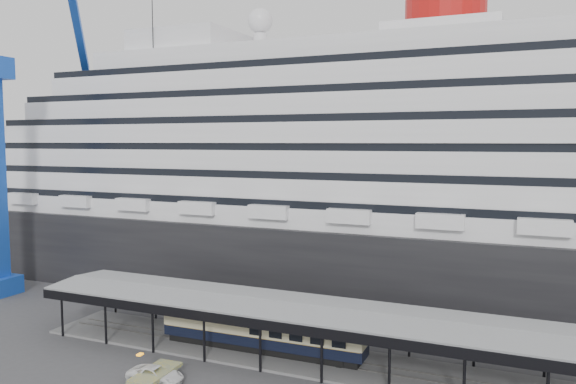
{
  "coord_description": "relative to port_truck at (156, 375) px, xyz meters",
  "views": [
    {
      "loc": [
        18.45,
        -42.32,
        20.39
      ],
      "look_at": [
        -3.27,
        8.0,
        15.44
      ],
      "focal_mm": 35.0,
      "sensor_mm": 36.0,
      "label": 1
    }
  ],
  "objects": [
    {
      "name": "cruise_ship",
      "position": [
        10.08,
        36.65,
        17.67
      ],
      "size": [
        130.0,
        30.0,
        43.9
      ],
      "color": "black",
      "rests_on": "ground"
    },
    {
      "name": "platform_canopy",
      "position": [
        10.04,
        9.65,
        1.68
      ],
      "size": [
        56.0,
        9.18,
        5.3
      ],
      "color": "slate",
      "rests_on": "ground"
    },
    {
      "name": "crane_blue",
      "position": [
        -35.08,
        15.27,
        19.28
      ],
      "size": [
        22.63,
        19.19,
        47.6
      ],
      "color": "blue",
      "rests_on": "ground"
    },
    {
      "name": "port_truck",
      "position": [
        0.0,
        0.0,
        0.0
      ],
      "size": [
        4.99,
        2.47,
        1.36
      ],
      "primitive_type": "imported",
      "rotation": [
        0.0,
        0.0,
        1.61
      ],
      "color": "white",
      "rests_on": "ground"
    },
    {
      "name": "ground",
      "position": [
        10.04,
        4.65,
        -0.68
      ],
      "size": [
        200.0,
        200.0,
        0.0
      ],
      "primitive_type": "plane",
      "color": "#3C3C3F",
      "rests_on": "ground"
    },
    {
      "name": "pullman_carriage",
      "position": [
        5.29,
        9.65,
        1.79
      ],
      "size": [
        20.62,
        3.02,
        20.21
      ],
      "rotation": [
        0.0,
        0.0,
        0.02
      ],
      "color": "black",
      "rests_on": "ground"
    }
  ]
}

